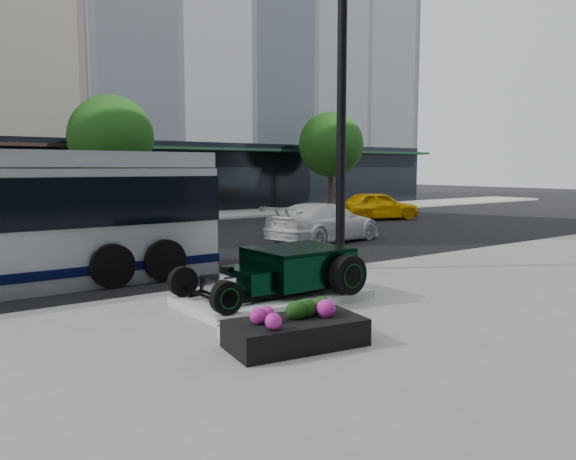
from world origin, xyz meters
TOP-DOWN VIEW (x-y plane):
  - ground at (0.00, 0.00)m, footprint 120.00×120.00m
  - sidewalk_far at (0.00, 14.00)m, footprint 70.00×4.00m
  - street_trees at (1.15, 13.07)m, footprint 29.80×3.80m
  - display_plinth at (-1.90, -3.97)m, footprint 3.40×1.80m
  - hot_rod at (-1.57, -3.97)m, footprint 3.22×2.00m
  - info_plaque at (-3.63, -5.44)m, footprint 0.42×0.33m
  - lamppost at (1.28, -2.20)m, footprint 0.41×0.41m
  - flower_planter at (-3.14, -6.28)m, footprint 1.99×1.22m
  - white_sedan at (4.74, 2.53)m, footprint 5.00×2.80m
  - yellow_taxi at (12.29, 7.44)m, footprint 4.44×2.73m

SIDE VIEW (x-z plane):
  - ground at x=0.00m, z-range 0.00..0.00m
  - sidewalk_far at x=0.00m, z-range 0.00..0.12m
  - display_plinth at x=-1.90m, z-range 0.12..0.27m
  - info_plaque at x=-3.63m, z-range 0.09..0.40m
  - flower_planter at x=-3.14m, z-range 0.04..0.65m
  - white_sedan at x=4.74m, z-range 0.00..1.37m
  - hot_rod at x=-1.57m, z-range 0.29..1.10m
  - yellow_taxi at x=12.29m, z-range 0.00..1.41m
  - lamppost at x=1.28m, z-range -0.16..7.26m
  - street_trees at x=1.15m, z-range 0.92..6.62m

